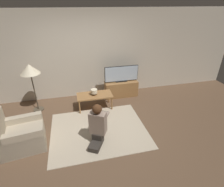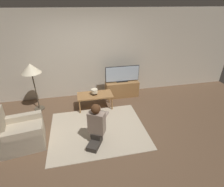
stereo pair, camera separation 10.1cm
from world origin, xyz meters
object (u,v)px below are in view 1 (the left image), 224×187
Objects in this scene: coffee_table at (95,96)px; armchair at (20,136)px; tv at (121,74)px; table_lamp at (94,92)px; person_kneeling at (98,124)px; floor_lamp at (30,71)px.

armchair reaches higher than coffee_table.
coffee_table is at bearing -149.97° from tv.
table_lamp is (-0.01, -0.01, 0.15)m from coffee_table.
tv is at bearing -65.93° from armchair.
person_kneeling is at bearing -95.71° from coffee_table.
armchair is at bearing 20.10° from person_kneeling.
armchair reaches higher than table_lamp.
person_kneeling is (1.59, -0.25, 0.20)m from armchair.
table_lamp is at bearing -142.51° from coffee_table.
tv reaches higher than coffee_table.
floor_lamp reaches higher than armchair.
tv is 1.12× the size of person_kneeling.
table_lamp is at bearing -149.88° from tv.
coffee_table is 0.72× the size of floor_lamp.
coffee_table is 1.01× the size of armchair.
coffee_table is 5.41× the size of table_lamp.
person_kneeling is (-1.07, -1.93, -0.28)m from tv.
floor_lamp reaches higher than tv.
person_kneeling reaches higher than coffee_table.
table_lamp reaches higher than coffee_table.
tv is 2.56m from floor_lamp.
table_lamp is (1.57, -0.28, -0.64)m from floor_lamp.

